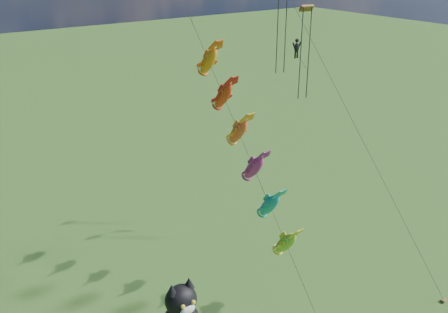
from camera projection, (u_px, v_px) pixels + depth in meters
fish_windsock_rig at (246, 150)px, 35.99m from camera, size 1.52×15.95×20.48m
parafoil_rig at (300, 43)px, 40.57m from camera, size 3.87×17.27×22.51m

